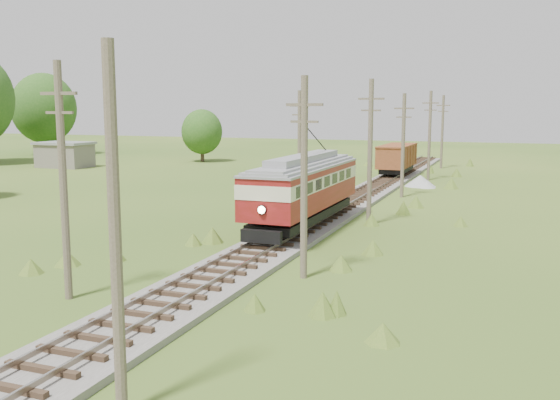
% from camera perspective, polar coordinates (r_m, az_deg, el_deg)
% --- Properties ---
extents(railbed_main, '(3.60, 96.00, 0.57)m').
position_cam_1_polar(railbed_main, '(42.98, 4.83, -1.05)').
color(railbed_main, '#605B54').
rests_on(railbed_main, ground).
extents(streetcar, '(3.09, 13.16, 6.00)m').
position_cam_1_polar(streetcar, '(36.76, 2.21, 1.39)').
color(streetcar, black).
rests_on(streetcar, ground).
extents(gondola, '(2.88, 8.66, 2.87)m').
position_cam_1_polar(gondola, '(66.15, 10.65, 3.85)').
color(gondola, black).
rests_on(gondola, ground).
extents(gravel_pile, '(2.97, 3.15, 1.08)m').
position_cam_1_polar(gravel_pile, '(59.12, 12.78, 1.68)').
color(gravel_pile, gray).
rests_on(gravel_pile, ground).
extents(utility_pole_r_1, '(0.30, 0.30, 8.80)m').
position_cam_1_polar(utility_pole_r_1, '(14.82, -14.84, -3.08)').
color(utility_pole_r_1, brown).
rests_on(utility_pole_r_1, ground).
extents(utility_pole_r_2, '(1.60, 0.30, 8.60)m').
position_cam_1_polar(utility_pole_r_2, '(26.29, 2.22, 2.20)').
color(utility_pole_r_2, brown).
rests_on(utility_pole_r_2, ground).
extents(utility_pole_r_3, '(1.60, 0.30, 9.00)m').
position_cam_1_polar(utility_pole_r_3, '(38.79, 8.24, 4.45)').
color(utility_pole_r_3, brown).
rests_on(utility_pole_r_3, ground).
extents(utility_pole_r_4, '(1.60, 0.30, 8.40)m').
position_cam_1_polar(utility_pole_r_4, '(51.58, 11.19, 5.02)').
color(utility_pole_r_4, brown).
rests_on(utility_pole_r_4, ground).
extents(utility_pole_r_5, '(1.60, 0.30, 8.90)m').
position_cam_1_polar(utility_pole_r_5, '(64.35, 13.52, 5.83)').
color(utility_pole_r_5, brown).
rests_on(utility_pole_r_5, ground).
extents(utility_pole_r_6, '(1.60, 0.30, 8.70)m').
position_cam_1_polar(utility_pole_r_6, '(77.28, 14.62, 6.13)').
color(utility_pole_r_6, brown).
rests_on(utility_pole_r_6, ground).
extents(utility_pole_l_a, '(1.60, 0.30, 9.00)m').
position_cam_1_polar(utility_pole_l_a, '(24.69, -19.22, 1.80)').
color(utility_pole_l_a, brown).
rests_on(utility_pole_l_a, ground).
extents(utility_pole_l_b, '(1.60, 0.30, 8.60)m').
position_cam_1_polar(utility_pole_l_b, '(49.55, 1.79, 5.16)').
color(utility_pole_l_b, brown).
rests_on(utility_pole_l_b, ground).
extents(tree_left_5, '(9.66, 9.66, 12.44)m').
position_cam_1_polar(tree_left_5, '(102.31, -20.77, 7.85)').
color(tree_left_5, '#38281C').
rests_on(tree_left_5, ground).
extents(tree_mid_a, '(5.46, 5.46, 7.03)m').
position_cam_1_polar(tree_mid_a, '(84.68, -7.15, 6.21)').
color(tree_mid_a, '#38281C').
rests_on(tree_mid_a, ground).
extents(shed, '(6.40, 4.40, 3.10)m').
position_cam_1_polar(shed, '(80.70, -19.08, 3.96)').
color(shed, slate).
rests_on(shed, ground).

